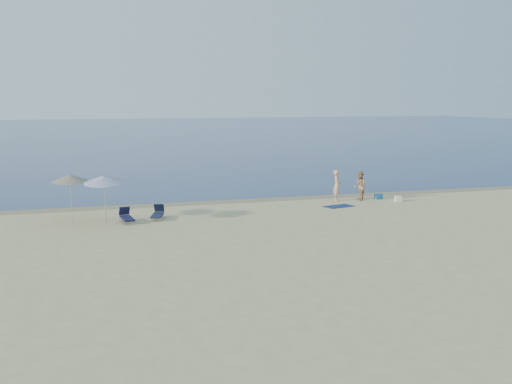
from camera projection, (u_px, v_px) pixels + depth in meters
The scene contains 12 objects.
ground at pixel (460, 294), 19.57m from camera, with size 160.00×160.00×0.00m, color #C6BA84.
sea at pixel (121, 132), 113.88m from camera, with size 240.00×160.00×0.01m, color #0D1F4E.
wet_sand_strip at pixel (262, 200), 37.86m from camera, with size 240.00×1.60×0.00m, color #847254.
person_left at pixel (337, 185), 37.40m from camera, with size 0.66×0.43×1.80m, color tan.
person_right at pixel (360, 186), 37.50m from camera, with size 0.83×0.65×1.71m, color tan.
beach_towel at pixel (339, 206), 35.48m from camera, with size 1.66×0.92×0.03m, color #0F214F.
white_bag at pixel (398, 199), 37.26m from camera, with size 0.37×0.31×0.31m, color silver.
blue_cooler at pixel (379, 196), 38.21m from camera, with size 0.43×0.31×0.31m, color #216DB7.
umbrella_near at pixel (104, 179), 30.22m from camera, with size 2.52×2.54×2.49m.
umbrella_far at pixel (70, 178), 30.82m from camera, with size 1.91×1.92×2.40m.
lounger_left at pixel (127, 217), 30.97m from camera, with size 0.63×1.59×0.69m.
lounger_right at pixel (158, 214), 31.84m from camera, with size 0.93×1.60×0.67m.
Camera 1 is at (-11.68, -16.13, 5.91)m, focal length 45.00 mm.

